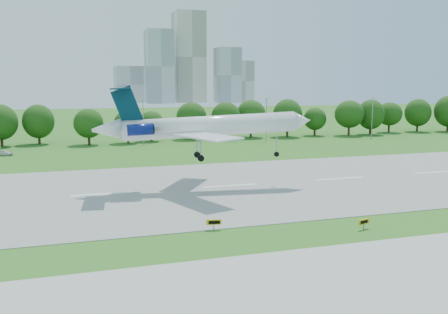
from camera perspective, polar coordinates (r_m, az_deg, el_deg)
ground at (r=52.08m, az=-11.68°, el=-9.96°), size 600.00×600.00×0.00m
runway at (r=76.15m, az=-13.75°, el=-4.17°), size 400.00×45.00×0.08m
tree_line at (r=141.70m, az=-15.85°, el=3.95°), size 288.40×8.40×10.40m
light_poles at (r=131.65m, az=-16.78°, el=3.67°), size 175.90×0.25×12.19m
skyline at (r=452.48m, az=-4.49°, el=10.09°), size 127.00×52.00×80.00m
airliner at (r=77.34m, az=-2.84°, el=3.59°), size 34.54×25.00×11.53m
taxi_sign_centre at (r=56.23m, az=-1.17°, el=-7.47°), size 1.72×0.46×1.20m
taxi_sign_right at (r=58.66m, az=15.70°, el=-7.15°), size 1.63×0.67×1.16m
service_vehicle_b at (r=124.40m, az=-23.81°, el=0.43°), size 4.10×2.60×1.30m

